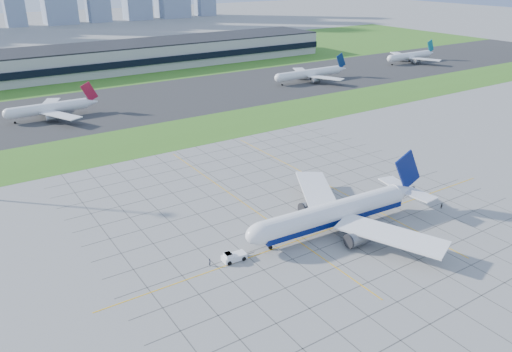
{
  "coord_description": "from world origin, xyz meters",
  "views": [
    {
      "loc": [
        -76.49,
        -84.81,
        62.27
      ],
      "look_at": [
        -5.37,
        23.43,
        7.0
      ],
      "focal_mm": 35.0,
      "sensor_mm": 36.0,
      "label": 1
    }
  ],
  "objects_px": {
    "distant_jet_3": "(410,56)",
    "airliner": "(335,213)",
    "pushback_tug": "(233,257)",
    "crew_near": "(210,262)",
    "distant_jet_1": "(50,108)",
    "distant_jet_2": "(310,73)",
    "crew_far": "(442,206)"
  },
  "relations": [
    {
      "from": "distant_jet_2",
      "to": "crew_near",
      "type": "bearing_deg",
      "value": -135.51
    },
    {
      "from": "crew_far",
      "to": "distant_jet_3",
      "type": "distance_m",
      "value": 227.22
    },
    {
      "from": "pushback_tug",
      "to": "distant_jet_3",
      "type": "relative_size",
      "value": 0.19
    },
    {
      "from": "airliner",
      "to": "pushback_tug",
      "type": "xyz_separation_m",
      "value": [
        -28.8,
        1.7,
        -3.7
      ]
    },
    {
      "from": "crew_near",
      "to": "distant_jet_1",
      "type": "height_order",
      "value": "distant_jet_1"
    },
    {
      "from": "pushback_tug",
      "to": "crew_far",
      "type": "height_order",
      "value": "pushback_tug"
    },
    {
      "from": "distant_jet_2",
      "to": "distant_jet_1",
      "type": "bearing_deg",
      "value": 178.39
    },
    {
      "from": "crew_near",
      "to": "distant_jet_1",
      "type": "distance_m",
      "value": 140.42
    },
    {
      "from": "crew_far",
      "to": "distant_jet_1",
      "type": "distance_m",
      "value": 165.77
    },
    {
      "from": "airliner",
      "to": "distant_jet_1",
      "type": "bearing_deg",
      "value": 107.66
    },
    {
      "from": "pushback_tug",
      "to": "distant_jet_1",
      "type": "xyz_separation_m",
      "value": [
        -7.87,
        141.32,
        3.48
      ]
    },
    {
      "from": "airliner",
      "to": "distant_jet_1",
      "type": "height_order",
      "value": "airliner"
    },
    {
      "from": "airliner",
      "to": "crew_near",
      "type": "xyz_separation_m",
      "value": [
        -34.24,
        2.67,
        -3.75
      ]
    },
    {
      "from": "crew_far",
      "to": "distant_jet_2",
      "type": "xyz_separation_m",
      "value": [
        71.96,
        146.56,
        3.67
      ]
    },
    {
      "from": "distant_jet_1",
      "to": "crew_near",
      "type": "bearing_deg",
      "value": -89.01
    },
    {
      "from": "distant_jet_3",
      "to": "distant_jet_2",
      "type": "bearing_deg",
      "value": -174.89
    },
    {
      "from": "crew_far",
      "to": "distant_jet_1",
      "type": "height_order",
      "value": "distant_jet_1"
    },
    {
      "from": "crew_near",
      "to": "crew_far",
      "type": "relative_size",
      "value": 1.15
    },
    {
      "from": "pushback_tug",
      "to": "distant_jet_3",
      "type": "xyz_separation_m",
      "value": [
        227.56,
        145.78,
        3.48
      ]
    },
    {
      "from": "distant_jet_3",
      "to": "airliner",
      "type": "bearing_deg",
      "value": -143.43
    },
    {
      "from": "distant_jet_2",
      "to": "distant_jet_3",
      "type": "distance_m",
      "value": 94.53
    },
    {
      "from": "crew_far",
      "to": "distant_jet_3",
      "type": "height_order",
      "value": "distant_jet_3"
    },
    {
      "from": "crew_near",
      "to": "crew_far",
      "type": "distance_m",
      "value": 67.66
    },
    {
      "from": "airliner",
      "to": "crew_near",
      "type": "height_order",
      "value": "airliner"
    },
    {
      "from": "pushback_tug",
      "to": "distant_jet_1",
      "type": "relative_size",
      "value": 0.19
    },
    {
      "from": "pushback_tug",
      "to": "distant_jet_3",
      "type": "bearing_deg",
      "value": 35.92
    },
    {
      "from": "pushback_tug",
      "to": "crew_near",
      "type": "bearing_deg",
      "value": 173.18
    },
    {
      "from": "airliner",
      "to": "distant_jet_2",
      "type": "distance_m",
      "value": 174.01
    },
    {
      "from": "pushback_tug",
      "to": "crew_far",
      "type": "relative_size",
      "value": 4.97
    },
    {
      "from": "crew_far",
      "to": "distant_jet_2",
      "type": "height_order",
      "value": "distant_jet_2"
    },
    {
      "from": "distant_jet_2",
      "to": "crew_far",
      "type": "bearing_deg",
      "value": -116.15
    },
    {
      "from": "distant_jet_1",
      "to": "distant_jet_2",
      "type": "xyz_separation_m",
      "value": [
        141.28,
        -3.97,
        0.0
      ]
    }
  ]
}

